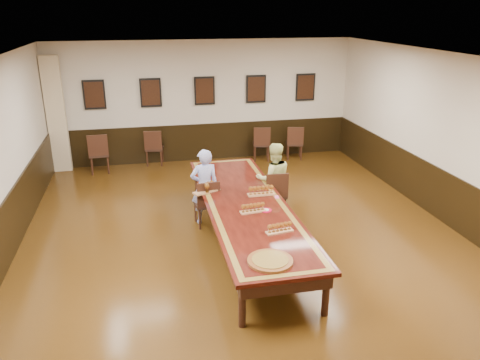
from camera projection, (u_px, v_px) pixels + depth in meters
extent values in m
cube|color=black|center=(246.00, 242.00, 8.45)|extent=(8.00, 10.00, 0.02)
cube|color=white|center=(247.00, 59.00, 7.33)|extent=(8.00, 10.00, 0.02)
cube|color=beige|center=(204.00, 102.00, 12.48)|extent=(8.00, 0.02, 3.20)
cube|color=beige|center=(456.00, 143.00, 8.68)|extent=(0.02, 10.00, 3.20)
imported|color=#5565D5|center=(205.00, 187.00, 8.94)|extent=(0.58, 0.41, 1.49)
imported|color=#E4EB93|center=(274.00, 179.00, 9.37)|extent=(0.75, 0.60, 1.48)
cube|color=#EB4E9F|center=(277.00, 197.00, 8.42)|extent=(0.09, 0.15, 0.01)
cube|color=#C8AF89|center=(56.00, 115.00, 11.61)|extent=(0.45, 0.18, 2.90)
cube|color=black|center=(206.00, 142.00, 12.83)|extent=(7.98, 0.04, 1.00)
cube|color=black|center=(4.00, 238.00, 7.48)|extent=(0.04, 9.98, 1.00)
cube|color=black|center=(446.00, 198.00, 9.05)|extent=(0.04, 9.98, 1.00)
cube|color=black|center=(246.00, 205.00, 8.19)|extent=(1.40, 5.00, 0.06)
cube|color=olive|center=(246.00, 203.00, 8.18)|extent=(1.28, 4.88, 0.00)
cube|color=black|center=(246.00, 203.00, 8.18)|extent=(1.10, 4.70, 0.00)
cube|color=black|center=(246.00, 212.00, 8.24)|extent=(1.25, 4.85, 0.18)
cylinder|color=black|center=(242.00, 304.00, 6.08)|extent=(0.10, 0.10, 0.69)
cylinder|color=black|center=(326.00, 293.00, 6.31)|extent=(0.10, 0.10, 0.69)
cylinder|color=black|center=(197.00, 182.00, 10.33)|extent=(0.10, 0.10, 0.69)
cylinder|color=black|center=(248.00, 178.00, 10.56)|extent=(0.10, 0.10, 0.69)
cube|color=black|center=(94.00, 95.00, 11.76)|extent=(0.54, 0.03, 0.74)
cube|color=black|center=(94.00, 95.00, 11.74)|extent=(0.46, 0.01, 0.64)
cube|color=black|center=(151.00, 93.00, 12.03)|extent=(0.54, 0.03, 0.74)
cube|color=black|center=(151.00, 93.00, 12.02)|extent=(0.46, 0.01, 0.64)
cube|color=black|center=(205.00, 91.00, 12.31)|extent=(0.54, 0.03, 0.74)
cube|color=black|center=(205.00, 91.00, 12.29)|extent=(0.46, 0.01, 0.64)
cube|color=black|center=(256.00, 89.00, 12.58)|extent=(0.54, 0.03, 0.74)
cube|color=black|center=(256.00, 89.00, 12.57)|extent=(0.46, 0.01, 0.64)
cube|color=black|center=(305.00, 87.00, 12.86)|extent=(0.54, 0.03, 0.74)
cube|color=black|center=(306.00, 87.00, 12.84)|extent=(0.46, 0.01, 0.64)
cube|color=#AD7748|center=(207.00, 191.00, 8.65)|extent=(0.53, 0.35, 0.03)
cube|color=#AD7748|center=(261.00, 194.00, 8.52)|extent=(0.49, 0.15, 0.03)
cube|color=#AD7748|center=(253.00, 211.00, 7.81)|extent=(0.45, 0.18, 0.03)
cube|color=#AD7748|center=(280.00, 232.00, 7.11)|extent=(0.44, 0.20, 0.03)
cylinder|color=red|center=(266.00, 210.00, 7.86)|extent=(0.20, 0.20, 0.02)
cylinder|color=silver|center=(266.00, 210.00, 7.86)|extent=(0.11, 0.11, 0.01)
cylinder|color=#5F2F13|center=(270.00, 261.00, 6.28)|extent=(0.79, 0.79, 0.04)
cylinder|color=olive|center=(270.00, 259.00, 6.27)|extent=(0.63, 0.63, 0.01)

